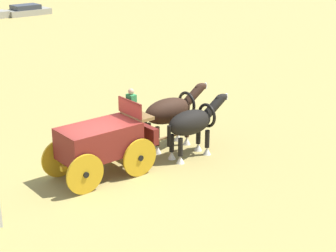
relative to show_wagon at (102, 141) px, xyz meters
name	(u,v)px	position (x,y,z in m)	size (l,w,h in m)	color
ground_plane	(101,176)	(-0.13, -0.02, -1.27)	(220.00, 220.00, 0.00)	#9E8C4C
show_wagon	(102,141)	(0.00, 0.00, 0.00)	(5.81, 2.08, 2.83)	maroon
draft_horse_near	(171,112)	(3.50, 0.93, 0.18)	(3.18, 1.16, 2.33)	#331E14
draft_horse_off	(193,123)	(3.62, -0.36, 0.05)	(2.97, 1.09, 2.19)	black
parked_vehicle_f	(27,10)	(11.66, 38.17, -0.82)	(4.56, 2.46, 1.05)	gray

